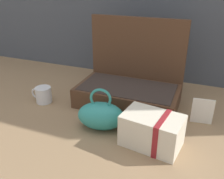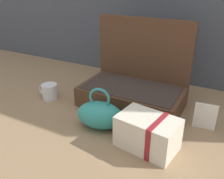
{
  "view_description": "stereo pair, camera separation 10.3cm",
  "coord_description": "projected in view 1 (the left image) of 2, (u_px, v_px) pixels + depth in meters",
  "views": [
    {
      "loc": [
        0.36,
        -0.89,
        0.6
      ],
      "look_at": [
        0.01,
        -0.02,
        0.16
      ],
      "focal_mm": 39.34,
      "sensor_mm": 36.0,
      "label": 1
    },
    {
      "loc": [
        0.45,
        -0.84,
        0.6
      ],
      "look_at": [
        0.01,
        -0.02,
        0.16
      ],
      "focal_mm": 39.34,
      "sensor_mm": 36.0,
      "label": 2
    }
  ],
  "objects": [
    {
      "name": "open_suitcase",
      "position": [
        130.0,
        85.0,
        1.23
      ],
      "size": [
        0.49,
        0.29,
        0.41
      ],
      "color": "#4C301E",
      "rests_on": "ground_plane"
    },
    {
      "name": "info_card_left",
      "position": [
        202.0,
        111.0,
        1.07
      ],
      "size": [
        0.09,
        0.02,
        0.12
      ],
      "primitive_type": "cube",
      "rotation": [
        0.0,
        0.0,
        0.11
      ],
      "color": "silver",
      "rests_on": "ground_plane"
    },
    {
      "name": "cream_toiletry_bag",
      "position": [
        153.0,
        131.0,
        0.93
      ],
      "size": [
        0.24,
        0.17,
        0.13
      ],
      "color": "beige",
      "rests_on": "ground_plane"
    },
    {
      "name": "coffee_mug",
      "position": [
        43.0,
        95.0,
        1.25
      ],
      "size": [
        0.11,
        0.08,
        0.08
      ],
      "color": "silver",
      "rests_on": "ground_plane"
    },
    {
      "name": "ground_plane",
      "position": [
        111.0,
        119.0,
        1.12
      ],
      "size": [
        6.0,
        6.0,
        0.0
      ],
      "primitive_type": "plane",
      "color": "#8C6D4C"
    },
    {
      "name": "teal_pouch_handbag",
      "position": [
        101.0,
        115.0,
        1.03
      ],
      "size": [
        0.22,
        0.15,
        0.19
      ],
      "color": "teal",
      "rests_on": "ground_plane"
    }
  ]
}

